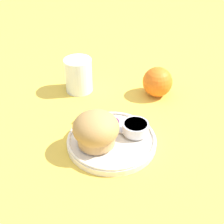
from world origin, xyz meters
TOP-DOWN VIEW (x-y plane):
  - ground_plane at (0.00, 0.00)m, footprint 3.00×3.00m
  - plate at (0.01, -0.02)m, footprint 0.20×0.20m
  - muffin at (-0.02, -0.04)m, footprint 0.10×0.10m
  - cream_ramekin at (0.06, 0.00)m, footprint 0.06×0.06m
  - berry_pair at (0.01, 0.02)m, footprint 0.03×0.02m
  - butter_knife at (0.00, 0.02)m, footprint 0.14×0.08m
  - orange_fruit at (0.11, 0.19)m, footprint 0.08×0.08m
  - juice_glass at (-0.10, 0.19)m, footprint 0.07×0.07m

SIDE VIEW (x-z plane):
  - ground_plane at x=0.00m, z-range 0.00..0.00m
  - plate at x=0.01m, z-range 0.00..0.02m
  - butter_knife at x=0.00m, z-range 0.02..0.02m
  - berry_pair at x=0.01m, z-range 0.02..0.04m
  - cream_ramekin at x=0.06m, z-range 0.02..0.04m
  - orange_fruit at x=0.11m, z-range 0.00..0.08m
  - juice_glass at x=-0.10m, z-range 0.00..0.09m
  - muffin at x=-0.02m, z-range 0.02..0.09m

